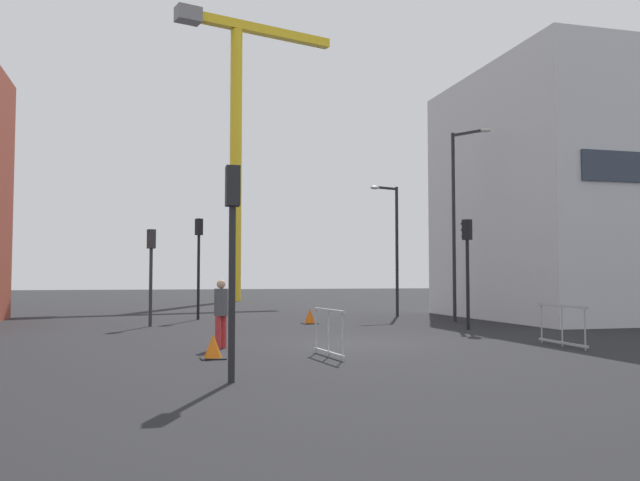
% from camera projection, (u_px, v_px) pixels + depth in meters
% --- Properties ---
extents(ground, '(160.00, 160.00, 0.00)m').
position_uv_depth(ground, '(358.00, 343.00, 18.09)').
color(ground, black).
extents(office_block, '(12.11, 10.95, 10.73)m').
position_uv_depth(office_block, '(603.00, 197.00, 29.73)').
color(office_block, silver).
rests_on(office_block, ground).
extents(construction_crane, '(12.64, 4.53, 21.57)m').
position_uv_depth(construction_crane, '(238.00, 118.00, 50.30)').
color(construction_crane, yellow).
rests_on(construction_crane, ground).
extents(streetlamp_tall, '(1.09, 1.47, 7.70)m').
position_uv_depth(streetlamp_tall, '(458.00, 210.00, 26.87)').
color(streetlamp_tall, '#232326').
rests_on(streetlamp_tall, ground).
extents(streetlamp_short, '(1.49, 0.57, 5.96)m').
position_uv_depth(streetlamp_short, '(393.00, 239.00, 30.46)').
color(streetlamp_short, '#232326').
rests_on(streetlamp_short, ground).
extents(traffic_light_median, '(0.36, 0.38, 3.78)m').
position_uv_depth(traffic_light_median, '(467.00, 255.00, 22.80)').
color(traffic_light_median, black).
rests_on(traffic_light_median, ground).
extents(traffic_light_verge, '(0.33, 0.39, 3.54)m').
position_uv_depth(traffic_light_verge, '(151.00, 260.00, 24.27)').
color(traffic_light_verge, '#2D2D30').
rests_on(traffic_light_verge, ground).
extents(traffic_light_corner, '(0.24, 0.37, 3.73)m').
position_uv_depth(traffic_light_corner, '(232.00, 236.00, 11.49)').
color(traffic_light_corner, '#232326').
rests_on(traffic_light_corner, ground).
extents(traffic_light_crosswalk, '(0.34, 0.39, 4.28)m').
position_uv_depth(traffic_light_crosswalk, '(199.00, 252.00, 28.15)').
color(traffic_light_crosswalk, black).
rests_on(traffic_light_crosswalk, ground).
extents(pedestrian_walking, '(0.34, 0.34, 1.73)m').
position_uv_depth(pedestrian_walking, '(221.00, 308.00, 16.80)').
color(pedestrian_walking, red).
rests_on(pedestrian_walking, ground).
extents(safety_barrier_mid_span, '(0.15, 2.20, 1.08)m').
position_uv_depth(safety_barrier_mid_span, '(562.00, 325.00, 17.22)').
color(safety_barrier_mid_span, '#9EA0A5').
rests_on(safety_barrier_mid_span, ground).
extents(safety_barrier_left_run, '(0.24, 1.82, 1.08)m').
position_uv_depth(safety_barrier_left_run, '(329.00, 332.00, 14.98)').
color(safety_barrier_left_run, '#B2B5BA').
rests_on(safety_barrier_left_run, ground).
extents(traffic_cone_orange, '(0.54, 0.54, 0.55)m').
position_uv_depth(traffic_cone_orange, '(213.00, 347.00, 14.63)').
color(traffic_cone_orange, black).
rests_on(traffic_cone_orange, ground).
extents(traffic_cone_on_verge, '(0.58, 0.58, 0.59)m').
position_uv_depth(traffic_cone_on_verge, '(310.00, 317.00, 25.53)').
color(traffic_cone_on_verge, black).
rests_on(traffic_cone_on_verge, ground).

